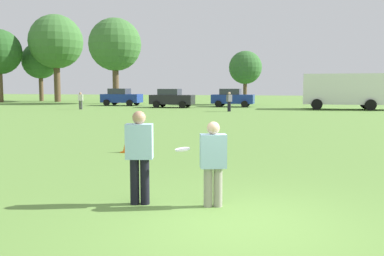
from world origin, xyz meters
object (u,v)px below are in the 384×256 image
at_px(parked_car_center, 232,98).
at_px(bystander_field_marshal, 229,101).
at_px(player_defender, 213,159).
at_px(box_truck, 350,90).
at_px(parked_car_mid_left, 172,98).
at_px(frisbee, 183,149).
at_px(traffic_cone, 126,145).
at_px(bystander_far_jogger, 81,100).
at_px(player_thrower, 139,152).
at_px(parked_car_near_left, 121,97).

height_order(parked_car_center, bystander_field_marshal, parked_car_center).
bearing_deg(player_defender, box_truck, 78.98).
bearing_deg(parked_car_mid_left, bystander_field_marshal, -38.03).
bearing_deg(frisbee, traffic_cone, 121.41).
bearing_deg(box_truck, bystander_far_jogger, -167.02).
relative_size(player_thrower, parked_car_near_left, 0.40).
bearing_deg(player_defender, parked_car_mid_left, 107.44).
distance_m(player_defender, frisbee, 0.57).
height_order(parked_car_center, box_truck, box_truck).
height_order(player_defender, bystander_far_jogger, bystander_far_jogger).
height_order(parked_car_mid_left, box_truck, box_truck).
distance_m(player_defender, parked_car_mid_left, 33.70).
relative_size(parked_car_center, box_truck, 0.50).
xyz_separation_m(player_thrower, parked_car_mid_left, (-8.78, 32.31, -0.03)).
bearing_deg(parked_car_near_left, traffic_cone, -66.73).
distance_m(parked_car_mid_left, box_truck, 16.48).
xyz_separation_m(parked_car_mid_left, box_truck, (16.45, 0.44, 0.83)).
xyz_separation_m(player_thrower, parked_car_near_left, (-15.14, 34.85, -0.03)).
distance_m(frisbee, traffic_cone, 6.36).
xyz_separation_m(box_truck, bystander_field_marshal, (-10.05, -5.45, -0.84)).
bearing_deg(traffic_cone, player_defender, -54.24).
relative_size(parked_car_center, bystander_field_marshal, 2.63).
bearing_deg(player_defender, parked_car_center, 97.38).
bearing_deg(parked_car_near_left, bystander_far_jogger, -95.54).
bearing_deg(player_thrower, traffic_cone, 114.61).
bearing_deg(player_thrower, frisbee, 7.14).
height_order(player_defender, traffic_cone, player_defender).
bearing_deg(parked_car_center, player_defender, -82.62).
xyz_separation_m(parked_car_center, bystander_far_jogger, (-12.68, -7.67, -0.05)).
bearing_deg(traffic_cone, player_thrower, -65.39).
height_order(frisbee, bystander_field_marshal, bystander_field_marshal).
relative_size(player_thrower, bystander_far_jogger, 1.11).
bearing_deg(parked_car_mid_left, traffic_cone, -76.84).
bearing_deg(bystander_far_jogger, player_thrower, -59.85).
distance_m(player_thrower, parked_car_mid_left, 33.48).
bearing_deg(parked_car_near_left, frisbee, -65.39).
xyz_separation_m(player_thrower, player_defender, (1.32, 0.16, -0.11)).
relative_size(player_thrower, frisbee, 6.23).
relative_size(parked_car_near_left, parked_car_center, 1.00).
distance_m(traffic_cone, parked_car_center, 29.53).
bearing_deg(parked_car_center, frisbee, -83.51).
bearing_deg(parked_car_center, parked_car_mid_left, -154.31).
distance_m(player_thrower, bystander_field_marshal, 27.41).
relative_size(box_truck, bystander_field_marshal, 5.31).
xyz_separation_m(frisbee, traffic_cone, (-3.29, 5.39, -0.79)).
height_order(player_defender, box_truck, box_truck).
bearing_deg(box_truck, parked_car_mid_left, -178.47).
distance_m(parked_car_near_left, bystander_field_marshal, 14.83).
xyz_separation_m(parked_car_mid_left, bystander_field_marshal, (6.40, -5.00, -0.02)).
relative_size(frisbee, bystander_far_jogger, 0.18).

